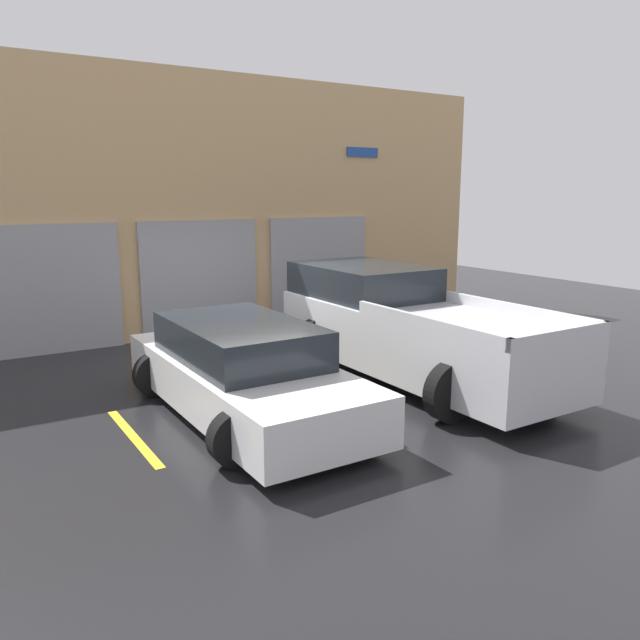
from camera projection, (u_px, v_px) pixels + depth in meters
ground_plane at (274, 364)px, 11.30m from camera, size 28.00×28.00×0.00m
shophouse_building at (201, 208)px, 13.49m from camera, size 14.75×0.68×5.54m
pickup_truck at (406, 327)px, 10.43m from camera, size 2.55×5.56×1.77m
sedan_white at (243, 371)px, 8.66m from camera, size 2.25×4.78×1.32m
parking_stripe_far_left at (134, 437)px, 7.95m from camera, size 0.12×2.20×0.01m
parking_stripe_left at (337, 395)px, 9.57m from camera, size 0.12×2.20×0.01m
parking_stripe_centre at (482, 366)px, 11.19m from camera, size 0.12×2.20×0.01m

